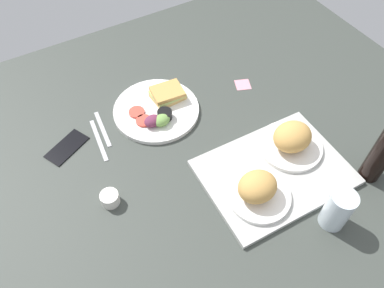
{
  "coord_description": "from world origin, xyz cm",
  "views": [
    {
      "loc": [
        39.33,
        67.52,
        100.42
      ],
      "look_at": [
        2.0,
        3.0,
        4.0
      ],
      "focal_mm": 35.19,
      "sensor_mm": 36.0,
      "label": 1
    }
  ],
  "objects_px": {
    "plate_with_salad": "(158,109)",
    "knife": "(99,140)",
    "fork": "(103,129)",
    "cell_phone": "(67,147)",
    "sticky_note": "(243,85)",
    "drinking_glass": "(338,210)",
    "bread_plate_far": "(258,190)",
    "serving_tray": "(274,172)",
    "soda_bottle": "(382,153)",
    "espresso_cup": "(110,198)",
    "bread_plate_near": "(292,140)"
  },
  "relations": [
    {
      "from": "drinking_glass",
      "to": "fork",
      "type": "height_order",
      "value": "drinking_glass"
    },
    {
      "from": "bread_plate_far",
      "to": "espresso_cup",
      "type": "xyz_separation_m",
      "value": [
        0.38,
        -0.21,
        -0.03
      ]
    },
    {
      "from": "drinking_glass",
      "to": "espresso_cup",
      "type": "relative_size",
      "value": 2.48
    },
    {
      "from": "soda_bottle",
      "to": "espresso_cup",
      "type": "bearing_deg",
      "value": -23.11
    },
    {
      "from": "plate_with_salad",
      "to": "espresso_cup",
      "type": "height_order",
      "value": "plate_with_salad"
    },
    {
      "from": "espresso_cup",
      "to": "bread_plate_far",
      "type": "bearing_deg",
      "value": 151.19
    },
    {
      "from": "serving_tray",
      "to": "plate_with_salad",
      "type": "bearing_deg",
      "value": -65.02
    },
    {
      "from": "serving_tray",
      "to": "bread_plate_near",
      "type": "distance_m",
      "value": 0.12
    },
    {
      "from": "knife",
      "to": "soda_bottle",
      "type": "bearing_deg",
      "value": 56.94
    },
    {
      "from": "espresso_cup",
      "to": "sticky_note",
      "type": "distance_m",
      "value": 0.67
    },
    {
      "from": "drinking_glass",
      "to": "serving_tray",
      "type": "bearing_deg",
      "value": -79.17
    },
    {
      "from": "plate_with_salad",
      "to": "bread_plate_near",
      "type": "bearing_deg",
      "value": 128.29
    },
    {
      "from": "bread_plate_near",
      "to": "sticky_note",
      "type": "height_order",
      "value": "bread_plate_near"
    },
    {
      "from": "serving_tray",
      "to": "bread_plate_near",
      "type": "height_order",
      "value": "bread_plate_near"
    },
    {
      "from": "plate_with_salad",
      "to": "soda_bottle",
      "type": "bearing_deg",
      "value": 128.24
    },
    {
      "from": "cell_phone",
      "to": "sticky_note",
      "type": "xyz_separation_m",
      "value": [
        -0.68,
        0.04,
        -0.0
      ]
    },
    {
      "from": "fork",
      "to": "cell_phone",
      "type": "height_order",
      "value": "cell_phone"
    },
    {
      "from": "espresso_cup",
      "to": "sticky_note",
      "type": "bearing_deg",
      "value": -160.88
    },
    {
      "from": "drinking_glass",
      "to": "knife",
      "type": "height_order",
      "value": "drinking_glass"
    },
    {
      "from": "plate_with_salad",
      "to": "sticky_note",
      "type": "height_order",
      "value": "plate_with_salad"
    },
    {
      "from": "fork",
      "to": "knife",
      "type": "distance_m",
      "value": 0.05
    },
    {
      "from": "serving_tray",
      "to": "drinking_glass",
      "type": "bearing_deg",
      "value": 100.83
    },
    {
      "from": "plate_with_salad",
      "to": "knife",
      "type": "height_order",
      "value": "plate_with_salad"
    },
    {
      "from": "fork",
      "to": "cell_phone",
      "type": "xyz_separation_m",
      "value": [
        0.13,
        0.02,
        0.0
      ]
    },
    {
      "from": "drinking_glass",
      "to": "espresso_cup",
      "type": "height_order",
      "value": "drinking_glass"
    },
    {
      "from": "plate_with_salad",
      "to": "cell_phone",
      "type": "height_order",
      "value": "plate_with_salad"
    },
    {
      "from": "serving_tray",
      "to": "fork",
      "type": "relative_size",
      "value": 2.65
    },
    {
      "from": "fork",
      "to": "cell_phone",
      "type": "relative_size",
      "value": 1.18
    },
    {
      "from": "bread_plate_near",
      "to": "sticky_note",
      "type": "bearing_deg",
      "value": -98.47
    },
    {
      "from": "fork",
      "to": "bread_plate_near",
      "type": "bearing_deg",
      "value": 56.96
    },
    {
      "from": "cell_phone",
      "to": "serving_tray",
      "type": "bearing_deg",
      "value": 114.99
    },
    {
      "from": "bread_plate_near",
      "to": "knife",
      "type": "xyz_separation_m",
      "value": [
        0.53,
        -0.36,
        -0.05
      ]
    },
    {
      "from": "serving_tray",
      "to": "espresso_cup",
      "type": "relative_size",
      "value": 8.04
    },
    {
      "from": "knife",
      "to": "serving_tray",
      "type": "bearing_deg",
      "value": 52.78
    },
    {
      "from": "plate_with_salad",
      "to": "espresso_cup",
      "type": "xyz_separation_m",
      "value": [
        0.29,
        0.26,
        0.0
      ]
    },
    {
      "from": "sticky_note",
      "to": "drinking_glass",
      "type": "bearing_deg",
      "value": 79.94
    },
    {
      "from": "knife",
      "to": "cell_phone",
      "type": "height_order",
      "value": "cell_phone"
    },
    {
      "from": "soda_bottle",
      "to": "serving_tray",
      "type": "bearing_deg",
      "value": -30.74
    },
    {
      "from": "espresso_cup",
      "to": "fork",
      "type": "xyz_separation_m",
      "value": [
        -0.09,
        -0.28,
        -0.02
      ]
    },
    {
      "from": "espresso_cup",
      "to": "cell_phone",
      "type": "bearing_deg",
      "value": -79.61
    },
    {
      "from": "cell_phone",
      "to": "plate_with_salad",
      "type": "bearing_deg",
      "value": 152.39
    },
    {
      "from": "bread_plate_near",
      "to": "soda_bottle",
      "type": "height_order",
      "value": "soda_bottle"
    },
    {
      "from": "bread_plate_far",
      "to": "knife",
      "type": "distance_m",
      "value": 0.56
    },
    {
      "from": "serving_tray",
      "to": "sticky_note",
      "type": "distance_m",
      "value": 0.41
    },
    {
      "from": "drinking_glass",
      "to": "sticky_note",
      "type": "xyz_separation_m",
      "value": [
        -0.11,
        -0.6,
        -0.07
      ]
    },
    {
      "from": "knife",
      "to": "bread_plate_far",
      "type": "bearing_deg",
      "value": 41.93
    },
    {
      "from": "bread_plate_near",
      "to": "knife",
      "type": "height_order",
      "value": "bread_plate_near"
    },
    {
      "from": "cell_phone",
      "to": "sticky_note",
      "type": "height_order",
      "value": "cell_phone"
    },
    {
      "from": "serving_tray",
      "to": "knife",
      "type": "height_order",
      "value": "serving_tray"
    },
    {
      "from": "serving_tray",
      "to": "soda_bottle",
      "type": "bearing_deg",
      "value": 149.26
    }
  ]
}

